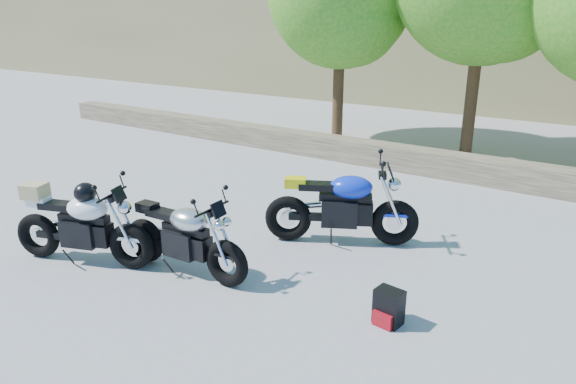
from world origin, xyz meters
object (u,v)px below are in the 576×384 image
Objects in this scene: white_bike at (81,224)px; blue_bike at (342,207)px; silver_bike at (184,239)px; backpack at (388,307)px.

white_bike is 0.96× the size of blue_bike.
silver_bike is 1.00× the size of white_bike.
white_bike reaches higher than backpack.
blue_bike is at bearing 138.96° from backpack.
backpack is (1.43, -1.56, -0.35)m from blue_bike.
blue_bike is 5.17× the size of backpack.
silver_bike is at bearing 1.94° from white_bike.
backpack is (2.58, 0.40, -0.28)m from silver_bike.
silver_bike is at bearing -148.77° from blue_bike.
blue_bike is at bearing 55.09° from silver_bike.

